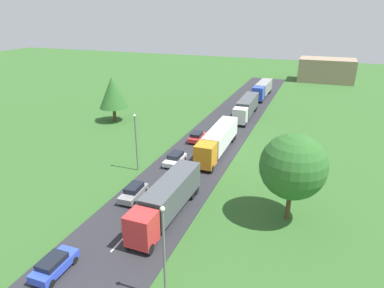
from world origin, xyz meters
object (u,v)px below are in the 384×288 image
(car_third, at_px, (175,159))
(distant_building, at_px, (326,70))
(car_second, at_px, (134,192))
(truck_lead, at_px, (167,198))
(lamppost_lead, at_px, (164,250))
(tree_maple, at_px, (293,166))
(car_lead, at_px, (54,265))
(tree_birch, at_px, (113,93))
(car_fourth, at_px, (197,137))
(lamppost_second, at_px, (136,140))
(truck_third, at_px, (246,107))
(truck_second, at_px, (218,140))
(truck_fourth, at_px, (262,89))

(car_third, xyz_separation_m, distant_building, (18.21, 68.63, 2.43))
(car_second, bearing_deg, truck_lead, -20.40)
(truck_lead, relative_size, lamppost_lead, 1.58)
(tree_maple, height_order, distant_building, tree_maple)
(car_lead, bearing_deg, car_third, 88.18)
(truck_lead, distance_m, car_second, 5.51)
(car_third, distance_m, lamppost_lead, 23.33)
(car_third, height_order, lamppost_lead, lamppost_lead)
(tree_birch, xyz_separation_m, distant_building, (36.60, 55.01, -2.19))
(car_fourth, relative_size, lamppost_lead, 0.53)
(truck_lead, height_order, lamppost_second, lamppost_second)
(truck_third, distance_m, distant_building, 45.88)
(lamppost_second, distance_m, tree_birch, 22.40)
(car_fourth, bearing_deg, car_third, -88.82)
(car_third, distance_m, tree_birch, 23.35)
(truck_lead, xyz_separation_m, car_third, (-4.36, 11.82, -1.32))
(truck_second, height_order, car_fourth, truck_second)
(car_second, height_order, lamppost_lead, lamppost_lead)
(car_second, relative_size, car_third, 1.01)
(truck_third, relative_size, lamppost_second, 1.75)
(car_third, bearing_deg, distant_building, 75.14)
(truck_lead, bearing_deg, tree_maple, 20.01)
(tree_birch, bearing_deg, distant_building, 56.36)
(truck_second, xyz_separation_m, tree_maple, (11.43, -13.44, 3.64))
(lamppost_second, bearing_deg, tree_maple, -12.40)
(truck_second, distance_m, car_fourth, 5.74)
(truck_lead, xyz_separation_m, car_second, (-5.02, 1.87, -1.30))
(car_third, bearing_deg, tree_maple, -26.05)
(truck_fourth, height_order, car_fourth, truck_fourth)
(car_third, distance_m, car_fourth, 9.11)
(tree_birch, relative_size, distant_building, 0.54)
(car_lead, height_order, car_second, car_second)
(truck_third, bearing_deg, truck_second, -89.88)
(distant_building, bearing_deg, car_lead, -101.76)
(car_second, xyz_separation_m, car_fourth, (0.47, 19.06, -0.02))
(lamppost_lead, xyz_separation_m, tree_maple, (7.11, 13.71, 1.39))
(car_second, distance_m, tree_maple, 17.25)
(car_third, relative_size, car_fourth, 1.01)
(truck_third, height_order, truck_fourth, truck_third)
(truck_lead, distance_m, lamppost_lead, 10.70)
(truck_third, bearing_deg, car_third, -99.66)
(truck_lead, height_order, tree_birch, tree_birch)
(car_second, xyz_separation_m, car_third, (0.66, 9.95, -0.01))
(tree_birch, height_order, tree_maple, tree_maple)
(tree_maple, bearing_deg, car_second, -172.11)
(truck_third, distance_m, lamppost_lead, 46.58)
(truck_third, xyz_separation_m, tree_maple, (11.47, -32.62, 3.62))
(car_second, bearing_deg, truck_fourth, 84.56)
(car_second, bearing_deg, truck_third, 81.99)
(truck_second, bearing_deg, car_lead, -100.10)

